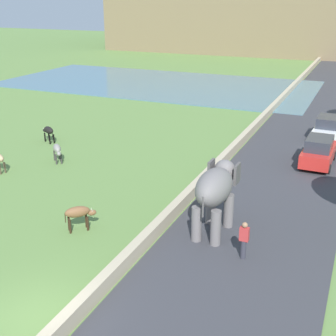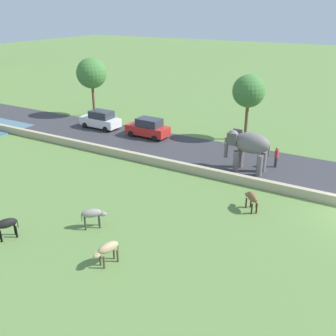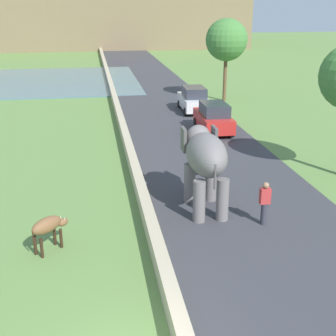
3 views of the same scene
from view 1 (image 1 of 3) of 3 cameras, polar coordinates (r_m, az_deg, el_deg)
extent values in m
plane|color=#608442|center=(16.06, -16.08, -17.63)|extent=(220.00, 220.00, 0.00)
cube|color=#38383D|center=(31.12, 15.55, 1.74)|extent=(7.00, 120.00, 0.06)
cube|color=tan|center=(29.88, 7.81, 2.10)|extent=(0.40, 110.00, 0.61)
cube|color=slate|center=(54.63, -1.40, 10.49)|extent=(36.00, 18.00, 0.08)
ellipsoid|color=slate|center=(19.26, 5.78, -2.35)|extent=(1.44, 2.72, 1.50)
cylinder|color=slate|center=(20.73, 5.33, -4.96)|extent=(0.44, 0.44, 1.60)
cylinder|color=slate|center=(20.51, 7.55, -5.36)|extent=(0.44, 0.44, 1.60)
cylinder|color=slate|center=(19.25, 3.58, -7.03)|extent=(0.44, 0.44, 1.60)
cylinder|color=slate|center=(19.01, 5.96, -7.50)|extent=(0.44, 0.44, 1.60)
ellipsoid|color=slate|center=(20.44, 7.10, -0.45)|extent=(1.01, 0.92, 1.10)
cube|color=#504C4C|center=(20.48, 5.39, -0.22)|extent=(0.13, 0.70, 0.90)
cube|color=#504C4C|center=(20.15, 8.61, -0.73)|extent=(0.13, 0.70, 0.90)
cylinder|color=slate|center=(21.19, 7.38, -2.26)|extent=(0.28, 0.28, 1.50)
cone|color=silver|center=(21.02, 6.81, -1.10)|extent=(0.13, 0.56, 0.17)
cone|color=silver|center=(20.91, 7.96, -1.29)|extent=(0.13, 0.56, 0.17)
cylinder|color=#504C4C|center=(18.26, 4.38, -4.85)|extent=(0.08, 0.08, 0.90)
cylinder|color=#33333D|center=(18.40, 9.36, -10.04)|extent=(0.22, 0.22, 0.85)
cube|color=#B73333|center=(18.05, 9.49, -8.12)|extent=(0.36, 0.22, 0.56)
sphere|color=#997051|center=(17.87, 9.57, -7.02)|extent=(0.22, 0.22, 0.22)
cube|color=red|center=(29.28, 18.24, 1.65)|extent=(1.80, 4.04, 0.80)
cube|color=#2D333D|center=(28.87, 18.35, 2.94)|extent=(1.50, 2.24, 0.70)
cylinder|color=black|center=(30.72, 17.00, 1.88)|extent=(0.20, 0.60, 0.60)
cylinder|color=black|center=(30.57, 19.98, 1.43)|extent=(0.20, 0.60, 0.60)
cylinder|color=black|center=(28.28, 16.17, 0.35)|extent=(0.20, 0.60, 0.60)
cylinder|color=black|center=(28.12, 19.40, -0.14)|extent=(0.20, 0.60, 0.60)
cube|color=white|center=(34.58, 19.26, 4.38)|extent=(1.80, 4.04, 0.80)
cube|color=#2D333D|center=(34.20, 19.37, 5.50)|extent=(1.50, 2.24, 0.70)
cylinder|color=black|center=(36.01, 18.17, 4.47)|extent=(0.19, 0.60, 0.60)
cylinder|color=black|center=(33.53, 17.55, 3.37)|extent=(0.19, 0.60, 0.60)
ellipsoid|color=brown|center=(20.43, -11.23, -5.38)|extent=(1.10, 1.08, 0.50)
cylinder|color=#302014|center=(20.87, -10.15, -6.48)|extent=(0.10, 0.10, 0.65)
cylinder|color=#302014|center=(20.60, -9.98, -6.85)|extent=(0.10, 0.10, 0.65)
cylinder|color=#302014|center=(20.78, -12.24, -6.78)|extent=(0.10, 0.10, 0.65)
cylinder|color=#302014|center=(20.50, -12.11, -7.15)|extent=(0.10, 0.10, 0.65)
ellipsoid|color=brown|center=(20.58, -9.46, -5.52)|extent=(0.45, 0.45, 0.26)
cone|color=beige|center=(20.59, -9.54, -4.99)|extent=(0.04, 0.04, 0.12)
cone|color=beige|center=(20.43, -9.44, -5.20)|extent=(0.04, 0.04, 0.12)
cylinder|color=#302014|center=(20.45, -12.68, -6.09)|extent=(0.04, 0.04, 0.45)
cylinder|color=#493D2C|center=(28.21, -20.20, -0.12)|extent=(0.10, 0.10, 0.65)
cylinder|color=#493D2C|center=(28.34, -19.66, 0.04)|extent=(0.10, 0.10, 0.65)
cylinder|color=#493D2C|center=(28.02, -19.86, 0.60)|extent=(0.04, 0.04, 0.45)
ellipsoid|color=gray|center=(29.08, -13.67, 2.40)|extent=(1.09, 1.09, 0.50)
cylinder|color=#373533|center=(28.91, -13.16, 1.13)|extent=(0.10, 0.10, 0.65)
cylinder|color=#373533|center=(28.88, -13.76, 1.06)|extent=(0.10, 0.10, 0.65)
cylinder|color=#373533|center=(29.64, -13.39, 1.60)|extent=(0.10, 0.10, 0.65)
cylinder|color=#373533|center=(29.60, -13.98, 1.52)|extent=(0.10, 0.10, 0.65)
ellipsoid|color=gray|center=(28.53, -13.46, 1.74)|extent=(0.45, 0.45, 0.26)
cone|color=beige|center=(28.48, -13.31, 2.09)|extent=(0.04, 0.04, 0.12)
cone|color=beige|center=(28.46, -13.66, 2.04)|extent=(0.04, 0.04, 0.12)
cylinder|color=#373533|center=(29.65, -13.79, 2.33)|extent=(0.04, 0.04, 0.45)
ellipsoid|color=black|center=(33.22, -14.66, 4.59)|extent=(1.18, 0.89, 0.50)
cylinder|color=black|center=(33.66, -15.09, 3.74)|extent=(0.10, 0.10, 0.65)
cylinder|color=black|center=(33.78, -14.62, 3.84)|extent=(0.10, 0.10, 0.65)
cylinder|color=black|center=(32.98, -14.52, 3.45)|extent=(0.10, 0.10, 0.65)
cylinder|color=black|center=(33.11, -14.04, 3.55)|extent=(0.10, 0.10, 0.65)
ellipsoid|color=black|center=(33.82, -15.10, 4.57)|extent=(0.47, 0.40, 0.26)
cone|color=beige|center=(33.74, -15.27, 4.81)|extent=(0.04, 0.04, 0.12)
cone|color=beige|center=(33.81, -14.99, 4.87)|extent=(0.04, 0.04, 0.12)
cylinder|color=black|center=(32.81, -14.22, 4.07)|extent=(0.04, 0.04, 0.45)
camera|label=2|loc=(32.29, -52.81, 15.80)|focal=41.51mm
camera|label=3|loc=(9.65, -53.80, -2.12)|focal=49.29mm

